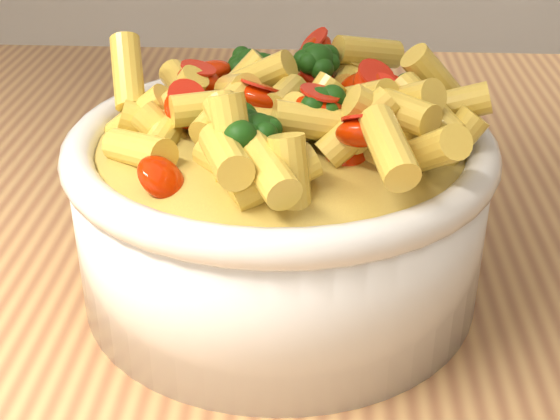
{
  "coord_description": "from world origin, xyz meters",
  "views": [
    {
      "loc": [
        0.0,
        -0.42,
        1.16
      ],
      "look_at": [
        -0.02,
        -0.04,
        0.95
      ],
      "focal_mm": 50.0,
      "sensor_mm": 36.0,
      "label": 1
    }
  ],
  "objects": [
    {
      "name": "table",
      "position": [
        0.0,
        0.0,
        0.8
      ],
      "size": [
        1.2,
        0.8,
        0.9
      ],
      "color": "tan",
      "rests_on": "ground"
    },
    {
      "name": "serving_bowl",
      "position": [
        -0.02,
        -0.04,
        0.95
      ],
      "size": [
        0.23,
        0.23,
        0.1
      ],
      "color": "silver",
      "rests_on": "table"
    },
    {
      "name": "pasta_salad",
      "position": [
        -0.02,
        -0.04,
        1.01
      ],
      "size": [
        0.18,
        0.18,
        0.04
      ],
      "color": "#FFE250",
      "rests_on": "serving_bowl"
    }
  ]
}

